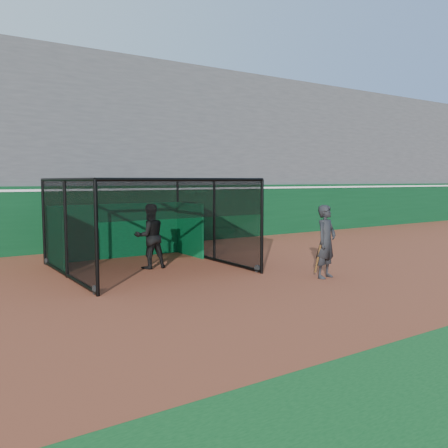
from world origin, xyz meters
TOP-DOWN VIEW (x-y plane):
  - ground at (0.00, 0.00)m, footprint 120.00×120.00m
  - outfield_wall at (0.00, 8.50)m, footprint 50.00×0.50m
  - grandstand at (0.00, 12.27)m, footprint 50.00×7.85m
  - batting_cage at (-1.10, 3.49)m, footprint 4.99×5.24m
  - batter at (-1.01, 3.46)m, footprint 1.01×0.81m
  - on_deck_player at (2.45, -0.57)m, footprint 0.84×0.66m

SIDE VIEW (x-z plane):
  - ground at x=0.00m, z-range 0.00..0.00m
  - batter at x=-1.01m, z-range 0.00..2.00m
  - on_deck_player at x=2.45m, z-range 0.00..2.04m
  - outfield_wall at x=0.00m, z-range 0.04..2.54m
  - batting_cage at x=-1.10m, z-range 0.00..2.74m
  - grandstand at x=0.00m, z-range 0.00..8.95m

